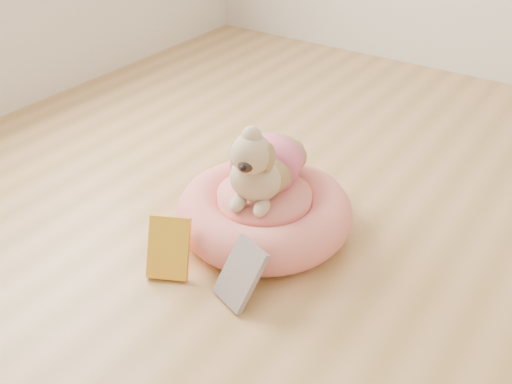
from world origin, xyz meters
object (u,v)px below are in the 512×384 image
Objects in this scene: book_white at (241,274)px; book_yellow at (169,248)px; pet_bed at (264,212)px; dog at (263,152)px.

book_yellow is at bearing -154.32° from book_white.
dog is at bearing 141.53° from pet_bed.
pet_bed is 0.34m from book_white.
dog reaches higher than book_white.
book_yellow is 0.25m from book_white.
book_white is (0.14, -0.33, -0.21)m from dog.
book_yellow reaches higher than book_white.
dog is at bearing 46.18° from book_yellow.
pet_bed is 3.10× the size of book_yellow.
book_white reaches higher than pet_bed.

